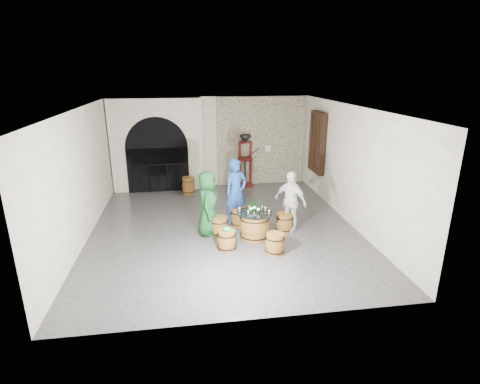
{
  "coord_description": "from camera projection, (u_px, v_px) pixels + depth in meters",
  "views": [
    {
      "loc": [
        -0.95,
        -9.34,
        4.09
      ],
      "look_at": [
        0.42,
        -0.17,
        1.05
      ],
      "focal_mm": 28.0,
      "sensor_mm": 36.0,
      "label": 1
    }
  ],
  "objects": [
    {
      "name": "wine_bottle_center",
      "position": [
        258.0,
        208.0,
        9.27
      ],
      "size": [
        0.08,
        0.08,
        0.32
      ],
      "color": "black",
      "rests_on": "barrel_table"
    },
    {
      "name": "control_box",
      "position": [
        268.0,
        148.0,
        13.68
      ],
      "size": [
        0.18,
        0.1,
        0.22
      ],
      "primitive_type": "cube",
      "color": "silver",
      "rests_on": "wall_back"
    },
    {
      "name": "wine_bottle_left",
      "position": [
        251.0,
        207.0,
        9.31
      ],
      "size": [
        0.08,
        0.08,
        0.32
      ],
      "color": "black",
      "rests_on": "barrel_table"
    },
    {
      "name": "barrel_stool_left",
      "position": [
        219.0,
        226.0,
        9.65
      ],
      "size": [
        0.46,
        0.46,
        0.49
      ],
      "color": "brown",
      "rests_on": "ground"
    },
    {
      "name": "tasting_glass_e",
      "position": [
        269.0,
        212.0,
        9.23
      ],
      "size": [
        0.05,
        0.05,
        0.1
      ],
      "primitive_type": null,
      "color": "#C96727",
      "rests_on": "barrel_table"
    },
    {
      "name": "person_white",
      "position": [
        290.0,
        201.0,
        9.79
      ],
      "size": [
        0.92,
        0.98,
        1.62
      ],
      "primitive_type": "imported",
      "rotation": [
        0.0,
        0.0,
        -0.87
      ],
      "color": "silver",
      "rests_on": "ground"
    },
    {
      "name": "barrel_stool_near_right",
      "position": [
        275.0,
        243.0,
        8.7
      ],
      "size": [
        0.46,
        0.46,
        0.49
      ],
      "color": "brown",
      "rests_on": "ground"
    },
    {
      "name": "tasting_glass_f",
      "position": [
        239.0,
        209.0,
        9.4
      ],
      "size": [
        0.05,
        0.05,
        0.1
      ],
      "primitive_type": null,
      "color": "#C96727",
      "rests_on": "barrel_table"
    },
    {
      "name": "wall_right",
      "position": [
        351.0,
        166.0,
        10.17
      ],
      "size": [
        0.0,
        8.0,
        8.0
      ],
      "primitive_type": "plane",
      "rotation": [
        1.57,
        0.0,
        -1.57
      ],
      "color": "silver",
      "rests_on": "ground"
    },
    {
      "name": "wall_back",
      "position": [
        211.0,
        142.0,
        13.44
      ],
      "size": [
        8.0,
        0.0,
        8.0
      ],
      "primitive_type": "plane",
      "rotation": [
        1.57,
        0.0,
        0.0
      ],
      "color": "silver",
      "rests_on": "ground"
    },
    {
      "name": "tasting_glass_d",
      "position": [
        262.0,
        208.0,
        9.5
      ],
      "size": [
        0.05,
        0.05,
        0.1
      ],
      "primitive_type": null,
      "color": "#C96727",
      "rests_on": "barrel_table"
    },
    {
      "name": "ceiling",
      "position": [
        222.0,
        108.0,
        9.18
      ],
      "size": [
        8.0,
        8.0,
        0.0
      ],
      "primitive_type": "plane",
      "rotation": [
        3.14,
        0.0,
        0.0
      ],
      "color": "beige",
      "rests_on": "wall_back"
    },
    {
      "name": "person_green",
      "position": [
        208.0,
        203.0,
        9.51
      ],
      "size": [
        0.69,
        0.92,
        1.7
      ],
      "primitive_type": "imported",
      "rotation": [
        0.0,
        0.0,
        1.38
      ],
      "color": "#103B1A",
      "rests_on": "ground"
    },
    {
      "name": "shuttered_window",
      "position": [
        317.0,
        142.0,
        12.35
      ],
      "size": [
        0.23,
        1.1,
        2.0
      ],
      "color": "black",
      "rests_on": "wall_right"
    },
    {
      "name": "ground",
      "position": [
        224.0,
        227.0,
        10.18
      ],
      "size": [
        8.0,
        8.0,
        0.0
      ],
      "primitive_type": "plane",
      "color": "#2C2C2F",
      "rests_on": "ground"
    },
    {
      "name": "side_barrel",
      "position": [
        188.0,
        186.0,
        12.87
      ],
      "size": [
        0.44,
        0.44,
        0.58
      ],
      "rotation": [
        0.0,
        0.0,
        0.19
      ],
      "color": "brown",
      "rests_on": "ground"
    },
    {
      "name": "barrel_table",
      "position": [
        255.0,
        225.0,
        9.43
      ],
      "size": [
        0.9,
        0.9,
        0.7
      ],
      "color": "brown",
      "rests_on": "ground"
    },
    {
      "name": "tasting_glass_b",
      "position": [
        265.0,
        208.0,
        9.44
      ],
      "size": [
        0.05,
        0.05,
        0.1
      ],
      "primitive_type": null,
      "color": "#C96727",
      "rests_on": "barrel_table"
    },
    {
      "name": "arched_opening",
      "position": [
        157.0,
        146.0,
        12.94
      ],
      "size": [
        3.1,
        0.6,
        3.19
      ],
      "color": "silver",
      "rests_on": "ground"
    },
    {
      "name": "tasting_glass_a",
      "position": [
        248.0,
        212.0,
        9.2
      ],
      "size": [
        0.05,
        0.05,
        0.1
      ],
      "primitive_type": null,
      "color": "#C96727",
      "rests_on": "barrel_table"
    },
    {
      "name": "wine_bottle_right",
      "position": [
        254.0,
        206.0,
        9.38
      ],
      "size": [
        0.08,
        0.08,
        0.32
      ],
      "color": "black",
      "rests_on": "barrel_table"
    },
    {
      "name": "green_cap",
      "position": [
        227.0,
        229.0,
        8.78
      ],
      "size": [
        0.23,
        0.19,
        0.1
      ],
      "color": "#0E9A46",
      "rests_on": "barrel_stool_near_left"
    },
    {
      "name": "barrel_stool_right",
      "position": [
        284.0,
        222.0,
        9.89
      ],
      "size": [
        0.46,
        0.46,
        0.49
      ],
      "color": "brown",
      "rests_on": "ground"
    },
    {
      "name": "wall_left",
      "position": [
        82.0,
        176.0,
        9.19
      ],
      "size": [
        0.0,
        8.0,
        8.0
      ],
      "primitive_type": "plane",
      "rotation": [
        1.57,
        0.0,
        1.57
      ],
      "color": "silver",
      "rests_on": "ground"
    },
    {
      "name": "barrel_stool_near_left",
      "position": [
        227.0,
        240.0,
        8.87
      ],
      "size": [
        0.46,
        0.46,
        0.49
      ],
      "color": "brown",
      "rests_on": "ground"
    },
    {
      "name": "barrel_stool_far",
      "position": [
        239.0,
        217.0,
        10.26
      ],
      "size": [
        0.46,
        0.46,
        0.49
      ],
      "color": "brown",
      "rests_on": "ground"
    },
    {
      "name": "tasting_glass_c",
      "position": [
        250.0,
        207.0,
        9.51
      ],
      "size": [
        0.05,
        0.05,
        0.1
      ],
      "primitive_type": null,
      "color": "#C96727",
      "rests_on": "barrel_table"
    },
    {
      "name": "person_blue",
      "position": [
        236.0,
        192.0,
        10.19
      ],
      "size": [
        0.79,
        0.68,
        1.84
      ],
      "primitive_type": "imported",
      "rotation": [
        0.0,
        0.0,
        0.44
      ],
      "color": "navy",
      "rests_on": "ground"
    },
    {
      "name": "corking_press",
      "position": [
        245.0,
        157.0,
        13.44
      ],
      "size": [
        0.8,
        0.48,
        1.9
      ],
      "rotation": [
        0.0,
        0.0,
        0.11
      ],
      "color": "#430D0B",
      "rests_on": "ground"
    },
    {
      "name": "stone_facing_panel",
      "position": [
        261.0,
        141.0,
        13.64
      ],
      "size": [
        3.2,
        0.12,
        3.18
      ],
      "primitive_type": "cube",
      "color": "#AFA68B",
      "rests_on": "ground"
    },
    {
      "name": "wall_front",
      "position": [
        249.0,
        235.0,
        5.93
      ],
      "size": [
        8.0,
        0.0,
        8.0
      ],
      "primitive_type": "plane",
      "rotation": [
        -1.57,
        0.0,
        0.0
      ],
      "color": "silver",
      "rests_on": "ground"
    }
  ]
}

